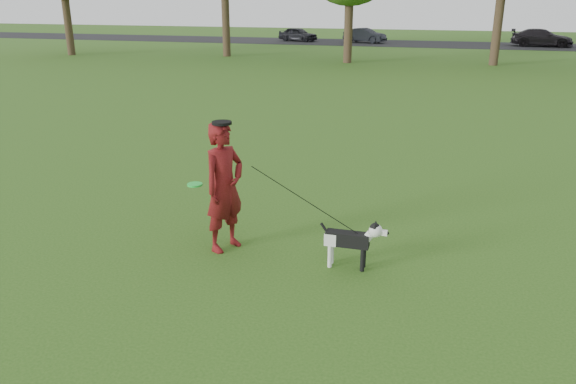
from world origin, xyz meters
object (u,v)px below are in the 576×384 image
(car_left, at_px, (298,34))
(car_right, at_px, (542,38))
(dog, at_px, (353,239))
(man, at_px, (224,187))
(car_mid, at_px, (365,35))

(car_left, bearing_deg, car_right, -73.86)
(dog, relative_size, car_right, 0.22)
(man, relative_size, car_left, 0.59)
(car_left, bearing_deg, car_mid, -73.86)
(car_right, bearing_deg, car_mid, 95.55)
(car_mid, bearing_deg, dog, -153.50)
(car_left, height_order, car_right, car_right)
(dog, relative_size, car_left, 0.29)
(car_left, height_order, car_mid, car_mid)
(dog, bearing_deg, car_left, 105.90)
(dog, relative_size, car_mid, 0.28)
(dog, bearing_deg, car_right, 79.26)
(man, height_order, car_right, man)
(man, bearing_deg, car_left, 38.16)
(dog, height_order, car_mid, car_mid)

